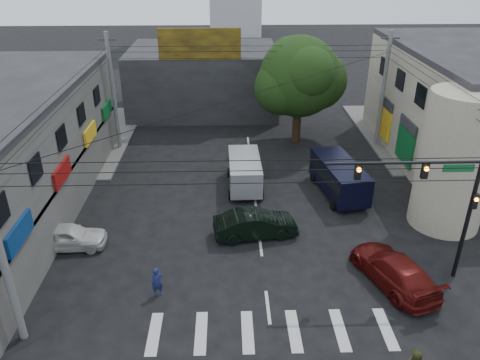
{
  "coord_description": "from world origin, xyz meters",
  "views": [
    {
      "loc": [
        -1.76,
        -19.44,
        14.93
      ],
      "look_at": [
        -1.08,
        4.0,
        3.02
      ],
      "focal_mm": 35.0,
      "sensor_mm": 36.0,
      "label": 1
    }
  ],
  "objects_px": {
    "traffic_gantry": "(439,192)",
    "traffic_officer": "(157,282)",
    "street_tree": "(299,77)",
    "maroon_sedan": "(394,270)",
    "utility_pole_far_left": "(113,93)",
    "utility_pole_far_right": "(383,91)",
    "dark_sedan": "(255,224)",
    "navy_van": "(339,179)",
    "white_compact": "(68,236)",
    "silver_minivan": "(245,173)"
  },
  "relations": [
    {
      "from": "utility_pole_far_right",
      "to": "utility_pole_far_left",
      "type": "bearing_deg",
      "value": 180.0
    },
    {
      "from": "traffic_gantry",
      "to": "silver_minivan",
      "type": "bearing_deg",
      "value": 130.55
    },
    {
      "from": "white_compact",
      "to": "traffic_officer",
      "type": "xyz_separation_m",
      "value": [
        5.37,
        -4.06,
        0.05
      ]
    },
    {
      "from": "utility_pole_far_left",
      "to": "traffic_gantry",
      "type": "bearing_deg",
      "value": -42.86
    },
    {
      "from": "street_tree",
      "to": "utility_pole_far_right",
      "type": "relative_size",
      "value": 0.95
    },
    {
      "from": "white_compact",
      "to": "navy_van",
      "type": "distance_m",
      "value": 17.01
    },
    {
      "from": "utility_pole_far_left",
      "to": "utility_pole_far_right",
      "type": "height_order",
      "value": "same"
    },
    {
      "from": "utility_pole_far_right",
      "to": "navy_van",
      "type": "height_order",
      "value": "utility_pole_far_right"
    },
    {
      "from": "white_compact",
      "to": "navy_van",
      "type": "relative_size",
      "value": 0.71
    },
    {
      "from": "utility_pole_far_right",
      "to": "navy_van",
      "type": "bearing_deg",
      "value": -121.0
    },
    {
      "from": "traffic_gantry",
      "to": "utility_pole_far_left",
      "type": "distance_m",
      "value": 25.0
    },
    {
      "from": "silver_minivan",
      "to": "navy_van",
      "type": "bearing_deg",
      "value": -101.45
    },
    {
      "from": "street_tree",
      "to": "traffic_gantry",
      "type": "distance_m",
      "value": 18.42
    },
    {
      "from": "street_tree",
      "to": "white_compact",
      "type": "relative_size",
      "value": 2.09
    },
    {
      "from": "utility_pole_far_left",
      "to": "navy_van",
      "type": "xyz_separation_m",
      "value": [
        16.03,
        -8.27,
        -3.48
      ]
    },
    {
      "from": "street_tree",
      "to": "utility_pole_far_right",
      "type": "xyz_separation_m",
      "value": [
        6.5,
        -1.0,
        -0.87
      ]
    },
    {
      "from": "dark_sedan",
      "to": "traffic_officer",
      "type": "distance_m",
      "value": 6.91
    },
    {
      "from": "utility_pole_far_left",
      "to": "dark_sedan",
      "type": "relative_size",
      "value": 1.88
    },
    {
      "from": "traffic_gantry",
      "to": "traffic_officer",
      "type": "xyz_separation_m",
      "value": [
        -12.96,
        -1.0,
        -4.08
      ]
    },
    {
      "from": "utility_pole_far_left",
      "to": "dark_sedan",
      "type": "distance_m",
      "value": 17.09
    },
    {
      "from": "utility_pole_far_left",
      "to": "traffic_officer",
      "type": "distance_m",
      "value": 19.17
    },
    {
      "from": "street_tree",
      "to": "maroon_sedan",
      "type": "xyz_separation_m",
      "value": [
        2.23,
        -18.43,
        -4.7
      ]
    },
    {
      "from": "silver_minivan",
      "to": "navy_van",
      "type": "height_order",
      "value": "navy_van"
    },
    {
      "from": "utility_pole_far_left",
      "to": "dark_sedan",
      "type": "height_order",
      "value": "utility_pole_far_left"
    },
    {
      "from": "dark_sedan",
      "to": "navy_van",
      "type": "distance_m",
      "value": 7.54
    },
    {
      "from": "street_tree",
      "to": "maroon_sedan",
      "type": "height_order",
      "value": "street_tree"
    },
    {
      "from": "street_tree",
      "to": "white_compact",
      "type": "bearing_deg",
      "value": -134.14
    },
    {
      "from": "white_compact",
      "to": "navy_van",
      "type": "bearing_deg",
      "value": -72.59
    },
    {
      "from": "traffic_gantry",
      "to": "white_compact",
      "type": "bearing_deg",
      "value": 170.52
    },
    {
      "from": "street_tree",
      "to": "white_compact",
      "type": "distance_m",
      "value": 21.36
    },
    {
      "from": "utility_pole_far_right",
      "to": "white_compact",
      "type": "bearing_deg",
      "value": -146.42
    },
    {
      "from": "traffic_gantry",
      "to": "traffic_officer",
      "type": "distance_m",
      "value": 13.62
    },
    {
      "from": "street_tree",
      "to": "traffic_gantry",
      "type": "xyz_separation_m",
      "value": [
        3.82,
        -18.0,
        -0.64
      ]
    },
    {
      "from": "dark_sedan",
      "to": "traffic_gantry",
      "type": "bearing_deg",
      "value": -124.51
    },
    {
      "from": "street_tree",
      "to": "navy_van",
      "type": "bearing_deg",
      "value": -80.63
    },
    {
      "from": "street_tree",
      "to": "utility_pole_far_right",
      "type": "height_order",
      "value": "utility_pole_far_right"
    },
    {
      "from": "dark_sedan",
      "to": "silver_minivan",
      "type": "xyz_separation_m",
      "value": [
        -0.38,
        5.99,
        0.28
      ]
    },
    {
      "from": "maroon_sedan",
      "to": "silver_minivan",
      "type": "bearing_deg",
      "value": -75.93
    },
    {
      "from": "maroon_sedan",
      "to": "dark_sedan",
      "type": "bearing_deg",
      "value": -53.24
    },
    {
      "from": "street_tree",
      "to": "navy_van",
      "type": "xyz_separation_m",
      "value": [
        1.53,
        -9.27,
        -4.35
      ]
    },
    {
      "from": "utility_pole_far_right",
      "to": "white_compact",
      "type": "xyz_separation_m",
      "value": [
        -21.0,
        -13.94,
        -3.9
      ]
    },
    {
      "from": "silver_minivan",
      "to": "navy_van",
      "type": "xyz_separation_m",
      "value": [
        6.15,
        -1.14,
        0.07
      ]
    },
    {
      "from": "white_compact",
      "to": "utility_pole_far_left",
      "type": "bearing_deg",
      "value": -2.07
    },
    {
      "from": "maroon_sedan",
      "to": "utility_pole_far_right",
      "type": "bearing_deg",
      "value": -123.34
    },
    {
      "from": "silver_minivan",
      "to": "traffic_gantry",
      "type": "bearing_deg",
      "value": -140.42
    },
    {
      "from": "street_tree",
      "to": "traffic_gantry",
      "type": "bearing_deg",
      "value": -78.01
    },
    {
      "from": "traffic_gantry",
      "to": "maroon_sedan",
      "type": "bearing_deg",
      "value": -165.05
    },
    {
      "from": "silver_minivan",
      "to": "traffic_officer",
      "type": "distance_m",
      "value": 11.77
    },
    {
      "from": "traffic_gantry",
      "to": "traffic_officer",
      "type": "height_order",
      "value": "traffic_gantry"
    },
    {
      "from": "traffic_gantry",
      "to": "dark_sedan",
      "type": "height_order",
      "value": "traffic_gantry"
    }
  ]
}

